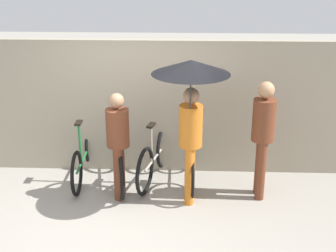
{
  "coord_description": "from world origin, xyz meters",
  "views": [
    {
      "loc": [
        0.74,
        -5.08,
        3.38
      ],
      "look_at": [
        0.49,
        1.16,
        1.0
      ],
      "focal_mm": 50.0,
      "sensor_mm": 36.0,
      "label": 1
    }
  ],
  "objects_px": {
    "pedestrian_center": "(191,93)",
    "pedestrian_trailing": "(263,131)",
    "parked_bicycle_2": "(155,157)",
    "parked_bicycle_3": "(191,156)",
    "parked_bicycle_0": "(84,156)",
    "parked_bicycle_1": "(118,158)",
    "pedestrian_leading": "(118,138)"
  },
  "relations": [
    {
      "from": "parked_bicycle_2",
      "to": "pedestrian_center",
      "type": "relative_size",
      "value": 0.79
    },
    {
      "from": "parked_bicycle_3",
      "to": "pedestrian_center",
      "type": "bearing_deg",
      "value": 176.53
    },
    {
      "from": "parked_bicycle_1",
      "to": "pedestrian_leading",
      "type": "distance_m",
      "value": 0.74
    },
    {
      "from": "parked_bicycle_1",
      "to": "pedestrian_center",
      "type": "distance_m",
      "value": 1.8
    },
    {
      "from": "parked_bicycle_0",
      "to": "parked_bicycle_2",
      "type": "bearing_deg",
      "value": -92.3
    },
    {
      "from": "parked_bicycle_2",
      "to": "parked_bicycle_3",
      "type": "distance_m",
      "value": 0.55
    },
    {
      "from": "parked_bicycle_0",
      "to": "parked_bicycle_3",
      "type": "bearing_deg",
      "value": -91.62
    },
    {
      "from": "parked_bicycle_3",
      "to": "pedestrian_trailing",
      "type": "bearing_deg",
      "value": -117.43
    },
    {
      "from": "parked_bicycle_1",
      "to": "parked_bicycle_3",
      "type": "height_order",
      "value": "parked_bicycle_3"
    },
    {
      "from": "parked_bicycle_2",
      "to": "parked_bicycle_3",
      "type": "height_order",
      "value": "parked_bicycle_3"
    },
    {
      "from": "pedestrian_center",
      "to": "pedestrian_trailing",
      "type": "xyz_separation_m",
      "value": [
        1.01,
        0.28,
        -0.62
      ]
    },
    {
      "from": "pedestrian_leading",
      "to": "pedestrian_center",
      "type": "xyz_separation_m",
      "value": [
        1.0,
        -0.18,
        0.73
      ]
    },
    {
      "from": "parked_bicycle_0",
      "to": "parked_bicycle_1",
      "type": "distance_m",
      "value": 0.56
    },
    {
      "from": "parked_bicycle_2",
      "to": "parked_bicycle_3",
      "type": "relative_size",
      "value": 0.9
    },
    {
      "from": "parked_bicycle_3",
      "to": "pedestrian_center",
      "type": "distance_m",
      "value": 1.45
    },
    {
      "from": "pedestrian_center",
      "to": "parked_bicycle_2",
      "type": "bearing_deg",
      "value": -50.15
    },
    {
      "from": "parked_bicycle_1",
      "to": "pedestrian_leading",
      "type": "bearing_deg",
      "value": 178.08
    },
    {
      "from": "parked_bicycle_0",
      "to": "pedestrian_leading",
      "type": "bearing_deg",
      "value": -133.89
    },
    {
      "from": "parked_bicycle_1",
      "to": "pedestrian_center",
      "type": "xyz_separation_m",
      "value": [
        1.08,
        -0.68,
        1.27
      ]
    },
    {
      "from": "parked_bicycle_0",
      "to": "pedestrian_trailing",
      "type": "relative_size",
      "value": 1.02
    },
    {
      "from": "parked_bicycle_3",
      "to": "pedestrian_center",
      "type": "relative_size",
      "value": 0.87
    },
    {
      "from": "parked_bicycle_0",
      "to": "parked_bicycle_2",
      "type": "height_order",
      "value": "parked_bicycle_0"
    },
    {
      "from": "parked_bicycle_2",
      "to": "parked_bicycle_1",
      "type": "bearing_deg",
      "value": 110.84
    },
    {
      "from": "parked_bicycle_3",
      "to": "pedestrian_trailing",
      "type": "distance_m",
      "value": 1.26
    },
    {
      "from": "pedestrian_leading",
      "to": "pedestrian_trailing",
      "type": "relative_size",
      "value": 0.91
    },
    {
      "from": "pedestrian_trailing",
      "to": "parked_bicycle_0",
      "type": "bearing_deg",
      "value": -8.74
    },
    {
      "from": "parked_bicycle_1",
      "to": "parked_bicycle_2",
      "type": "distance_m",
      "value": 0.56
    },
    {
      "from": "pedestrian_trailing",
      "to": "parked_bicycle_2",
      "type": "bearing_deg",
      "value": -15.29
    },
    {
      "from": "parked_bicycle_3",
      "to": "pedestrian_trailing",
      "type": "relative_size",
      "value": 1.05
    },
    {
      "from": "parked_bicycle_2",
      "to": "pedestrian_center",
      "type": "distance_m",
      "value": 1.56
    },
    {
      "from": "parked_bicycle_3",
      "to": "pedestrian_leading",
      "type": "xyz_separation_m",
      "value": [
        -1.03,
        -0.58,
        0.51
      ]
    },
    {
      "from": "pedestrian_center",
      "to": "pedestrian_leading",
      "type": "bearing_deg",
      "value": -5.47
    }
  ]
}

